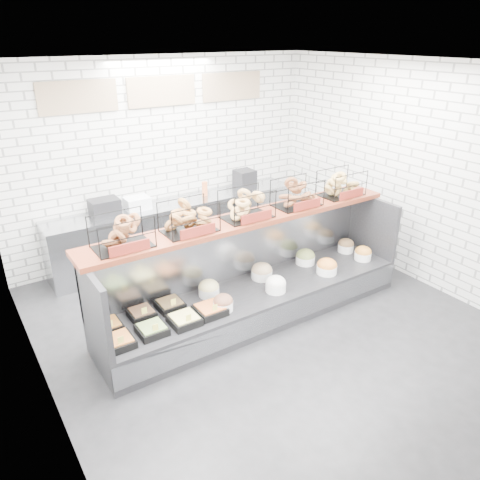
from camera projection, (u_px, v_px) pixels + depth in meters
ground at (270, 327)px, 5.68m from camera, size 5.50×5.50×0.00m
room_shell at (243, 150)px, 5.31m from camera, size 5.02×5.51×3.01m
display_case at (254, 292)px, 5.81m from camera, size 4.00×0.90×1.20m
bagel_shelf at (247, 207)px, 5.51m from camera, size 4.10×0.50×0.40m
prep_counter at (178, 228)px, 7.35m from camera, size 4.00×0.60×1.20m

